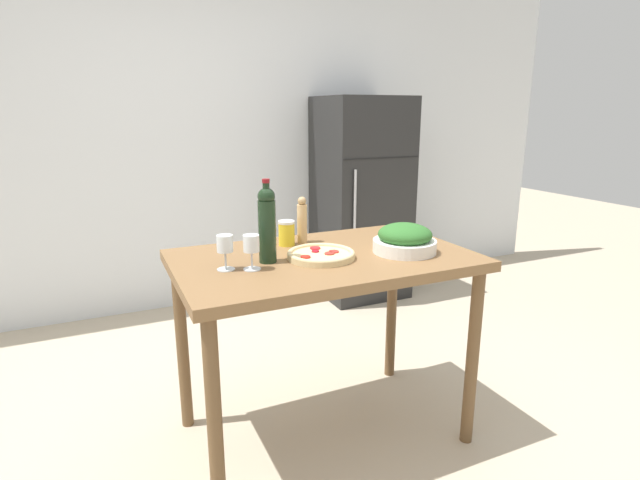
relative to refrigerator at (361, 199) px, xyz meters
name	(u,v)px	position (x,y,z in m)	size (l,w,h in m)	color
ground_plane	(323,432)	(-1.09, -1.62, -0.81)	(14.00, 14.00, 0.00)	#BCAD93
wall_back	(215,139)	(-1.09, 0.36, 0.49)	(6.40, 0.06, 2.60)	silver
refrigerator	(361,199)	(0.00, 0.00, 0.00)	(0.67, 0.65, 1.62)	black
prep_counter	(324,278)	(-1.09, -1.62, -0.02)	(1.29, 0.79, 0.89)	brown
wine_bottle	(267,223)	(-1.35, -1.62, 0.25)	(0.07, 0.07, 0.35)	black
wine_glass_near	(251,246)	(-1.44, -1.69, 0.18)	(0.07, 0.07, 0.14)	silver
wine_glass_far	(225,246)	(-1.54, -1.65, 0.18)	(0.07, 0.07, 0.14)	silver
pepper_mill	(302,221)	(-1.10, -1.38, 0.19)	(0.05, 0.05, 0.22)	tan
salad_bowl	(405,240)	(-0.74, -1.73, 0.14)	(0.28, 0.28, 0.13)	white
homemade_pizza	(321,255)	(-1.12, -1.66, 0.10)	(0.29, 0.29, 0.03)	#DBC189
salt_canister	(287,233)	(-1.18, -1.40, 0.14)	(0.08, 0.08, 0.12)	yellow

